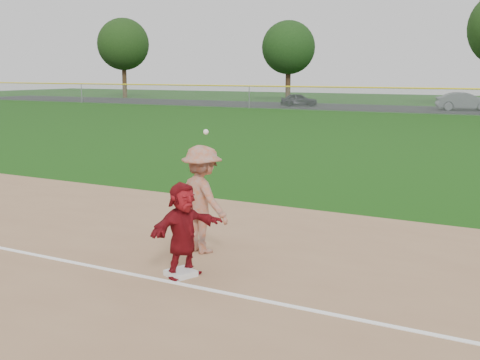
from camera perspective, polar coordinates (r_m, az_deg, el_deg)
The scene contains 9 objects.
ground at distance 10.34m, azimuth -4.02°, elevation -8.42°, with size 160.00×160.00×0.00m, color #14410C.
foul_line at distance 9.71m, azimuth -6.59°, elevation -9.58°, with size 60.00×0.10×0.01m, color white.
first_base at distance 9.96m, azimuth -5.64°, elevation -8.78°, with size 0.41×0.41×0.09m, color silver.
base_runner at distance 9.74m, azimuth -5.43°, elevation -4.71°, with size 1.45×0.46×1.56m, color maroon.
car_left at distance 58.28m, azimuth 5.61°, elevation 7.59°, with size 1.42×3.53×1.20m, color black.
car_mid at distance 55.10m, azimuth 20.51°, elevation 7.01°, with size 1.63×4.66×1.54m, color #54575B.
first_base_play at distance 10.99m, azimuth -3.61°, elevation -1.83°, with size 1.45×1.13×2.32m.
tree_0 at distance 77.91m, azimuth -11.01°, elevation 12.52°, with size 6.40×6.40×9.81m.
tree_1 at distance 67.09m, azimuth 4.62°, elevation 12.41°, with size 5.80×5.80×8.75m.
Camera 1 is at (5.30, -8.24, 3.31)m, focal length 45.00 mm.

